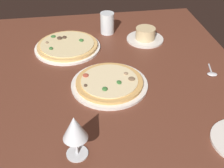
# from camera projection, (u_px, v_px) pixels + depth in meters

# --- Properties ---
(dining_table) EXTENTS (1.50, 1.10, 0.04)m
(dining_table) POSITION_uv_depth(u_px,v_px,m) (115.00, 100.00, 1.08)
(dining_table) COLOR brown
(dining_table) RESTS_ON ground
(pizza_main) EXTENTS (0.29, 0.29, 0.03)m
(pizza_main) POSITION_uv_depth(u_px,v_px,m) (110.00, 83.00, 1.11)
(pizza_main) COLOR silver
(pizza_main) RESTS_ON dining_table
(pizza_side) EXTENTS (0.30, 0.30, 0.03)m
(pizza_side) POSITION_uv_depth(u_px,v_px,m) (67.00, 46.00, 1.33)
(pizza_side) COLOR white
(pizza_side) RESTS_ON dining_table
(ramekin_on_saucer) EXTENTS (0.18, 0.18, 0.06)m
(ramekin_on_saucer) POSITION_uv_depth(u_px,v_px,m) (145.00, 35.00, 1.39)
(ramekin_on_saucer) COLOR silver
(ramekin_on_saucer) RESTS_ON dining_table
(wine_glass_far) EXTENTS (0.07, 0.07, 0.15)m
(wine_glass_far) POSITION_uv_depth(u_px,v_px,m) (75.00, 129.00, 0.79)
(wine_glass_far) COLOR silver
(wine_glass_far) RESTS_ON dining_table
(water_glass) EXTENTS (0.07, 0.07, 0.10)m
(water_glass) POSITION_uv_depth(u_px,v_px,m) (107.00, 24.00, 1.44)
(water_glass) COLOR silver
(water_glass) RESTS_ON dining_table
(spoon) EXTENTS (0.09, 0.05, 0.01)m
(spoon) POSITION_uv_depth(u_px,v_px,m) (212.00, 73.00, 1.17)
(spoon) COLOR silver
(spoon) RESTS_ON dining_table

